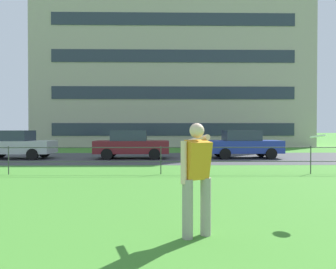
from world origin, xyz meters
TOP-DOWN VIEW (x-y plane):
  - street_strip at (0.00, 19.44)m, footprint 80.00×7.52m
  - park_fence at (0.00, 12.88)m, footprint 37.70×0.04m
  - person_thrower at (-2.13, 6.22)m, footprint 0.48×0.88m
  - frisbee at (0.23, 7.36)m, footprint 0.38×0.38m
  - car_silver_left at (-10.65, 19.03)m, footprint 4.02×1.85m
  - car_maroon_far_left at (-4.34, 19.02)m, footprint 4.02×1.86m
  - car_blue_right at (1.87, 19.23)m, footprint 4.05×1.90m
  - apartment_building_background at (-1.65, 34.85)m, footprint 25.44×11.13m

SIDE VIEW (x-z plane):
  - street_strip at x=0.00m, z-range 0.00..0.01m
  - park_fence at x=0.00m, z-range 0.18..1.18m
  - car_silver_left at x=-10.65m, z-range 0.01..1.55m
  - car_maroon_far_left at x=-4.34m, z-range 0.01..1.55m
  - car_blue_right at x=1.87m, z-range 0.01..1.55m
  - person_thrower at x=-2.13m, z-range 0.07..1.75m
  - frisbee at x=0.23m, z-range 1.43..1.50m
  - apartment_building_background at x=-1.65m, z-range 0.01..19.57m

